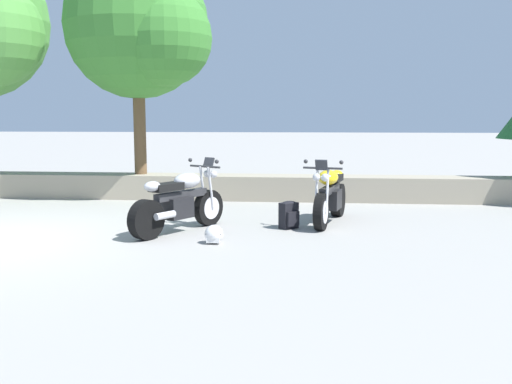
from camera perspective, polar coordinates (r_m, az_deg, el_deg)
The scene contains 6 objects.
stone_wall at distance 13.78m, azimuth -15.91°, elevation 0.63°, with size 36.00×0.80×0.55m, color gray.
motorcycle_silver_near_left at distance 9.32m, azimuth -7.61°, elevation -1.05°, with size 1.23×1.85×1.18m.
motorcycle_yellow_centre at distance 10.09m, azimuth 7.41°, elevation -0.39°, with size 0.81×2.04×1.18m.
rider_backpack at distance 9.57m, azimuth 3.32°, elevation -2.25°, with size 0.35×0.35×0.47m.
rider_helmet at distance 8.47m, azimuth -4.26°, elevation -4.28°, with size 0.28×0.28×0.28m.
leafy_tree_mid_right at distance 13.41m, azimuth -11.32°, elevation 15.76°, with size 3.41×3.24×4.96m.
Camera 1 is at (4.97, -7.95, 1.88)m, focal length 39.83 mm.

